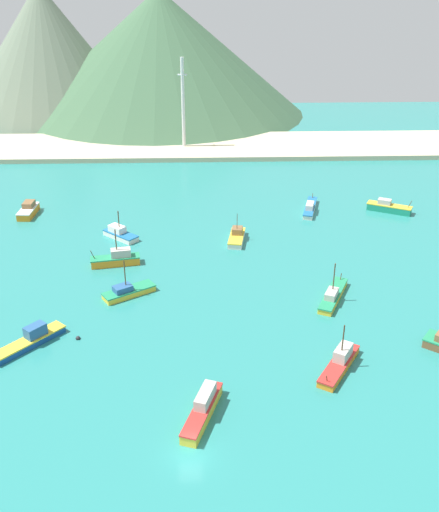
# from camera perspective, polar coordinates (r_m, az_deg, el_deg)

# --- Properties ---
(ground) EXTENTS (260.00, 280.00, 0.50)m
(ground) POSITION_cam_1_polar(r_m,az_deg,el_deg) (88.02, -2.60, -4.75)
(ground) COLOR teal
(fishing_boat_0) EXTENTS (6.36, 10.41, 6.25)m
(fishing_boat_0) POSITION_cam_1_polar(r_m,az_deg,el_deg) (90.13, 10.85, -3.74)
(fishing_boat_0) COLOR gold
(fishing_boat_0) RESTS_ON ground
(fishing_boat_1) EXTENTS (8.63, 9.35, 2.54)m
(fishing_boat_1) POSITION_cam_1_polar(r_m,az_deg,el_deg) (82.32, -17.77, -7.71)
(fishing_boat_1) COLOR #14478C
(fishing_boat_1) RESTS_ON ground
(fishing_boat_5) EXTENTS (4.69, 10.99, 2.06)m
(fishing_boat_5) POSITION_cam_1_polar(r_m,az_deg,el_deg) (121.93, 8.71, 4.63)
(fishing_boat_5) COLOR silver
(fishing_boat_5) RESTS_ON ground
(fishing_boat_6) EXTENTS (4.89, 9.68, 2.74)m
(fishing_boat_6) POSITION_cam_1_polar(r_m,az_deg,el_deg) (67.53, -1.61, -14.47)
(fishing_boat_6) COLOR gold
(fishing_boat_6) RESTS_ON ground
(fishing_boat_7) EXTENTS (8.15, 6.45, 6.07)m
(fishing_boat_7) POSITION_cam_1_polar(r_m,az_deg,el_deg) (90.68, -8.81, -3.37)
(fishing_boat_7) COLOR gold
(fishing_boat_7) RESTS_ON ground
(fishing_boat_8) EXTENTS (6.91, 9.23, 6.17)m
(fishing_boat_8) POSITION_cam_1_polar(r_m,az_deg,el_deg) (75.89, 11.51, -9.97)
(fishing_boat_8) COLOR orange
(fishing_boat_8) RESTS_ON ground
(fishing_boat_9) EXTENTS (8.81, 6.03, 3.08)m
(fishing_boat_9) POSITION_cam_1_polar(r_m,az_deg,el_deg) (124.88, 15.95, 4.52)
(fishing_boat_9) COLOR #198466
(fishing_boat_9) RESTS_ON ground
(fishing_boat_10) EXTENTS (8.38, 3.62, 6.39)m
(fishing_boat_10) POSITION_cam_1_polar(r_m,az_deg,el_deg) (99.96, -9.88, -0.27)
(fishing_boat_10) COLOR orange
(fishing_boat_10) RESTS_ON ground
(fishing_boat_11) EXTENTS (7.02, 6.66, 5.25)m
(fishing_boat_11) POSITION_cam_1_polar(r_m,az_deg,el_deg) (109.85, -9.57, 2.14)
(fishing_boat_11) COLOR silver
(fishing_boat_11) RESTS_ON ground
(fishing_boat_13) EXTENTS (2.94, 7.26, 2.51)m
(fishing_boat_13) POSITION_cam_1_polar(r_m,az_deg,el_deg) (124.49, -17.91, 4.21)
(fishing_boat_13) COLOR orange
(fishing_boat_13) RESTS_ON ground
(fishing_boat_15) EXTENTS (3.68, 7.85, 5.18)m
(fishing_boat_15) POSITION_cam_1_polar(r_m,az_deg,el_deg) (107.19, 1.67, 1.86)
(fishing_boat_15) COLOR silver
(fishing_boat_15) RESTS_ON ground
(buoy_2) EXTENTS (0.63, 0.63, 0.63)m
(buoy_2) POSITION_cam_1_polar(r_m,az_deg,el_deg) (82.23, -13.46, -7.71)
(buoy_2) COLOR #232328
(buoy_2) RESTS_ON ground
(beach_strip) EXTENTS (247.00, 25.15, 1.20)m
(beach_strip) POSITION_cam_1_polar(r_m,az_deg,el_deg) (163.72, -2.36, 10.50)
(beach_strip) COLOR #C6B793
(beach_strip) RESTS_ON ground
(hill_west) EXTENTS (59.40, 59.40, 40.18)m
(hill_west) POSITION_cam_1_polar(r_m,az_deg,el_deg) (208.72, -16.38, 18.43)
(hill_west) COLOR #60705B
(hill_west) RESTS_ON ground
(hill_central) EXTENTS (93.95, 93.95, 38.40)m
(hill_central) POSITION_cam_1_polar(r_m,az_deg,el_deg) (203.57, -5.69, 18.87)
(hill_central) COLOR #3D6042
(hill_central) RESTS_ON ground
(radio_tower) EXTENTS (2.41, 1.92, 24.06)m
(radio_tower) POSITION_cam_1_polar(r_m,az_deg,el_deg) (159.38, -3.53, 14.36)
(radio_tower) COLOR silver
(radio_tower) RESTS_ON ground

